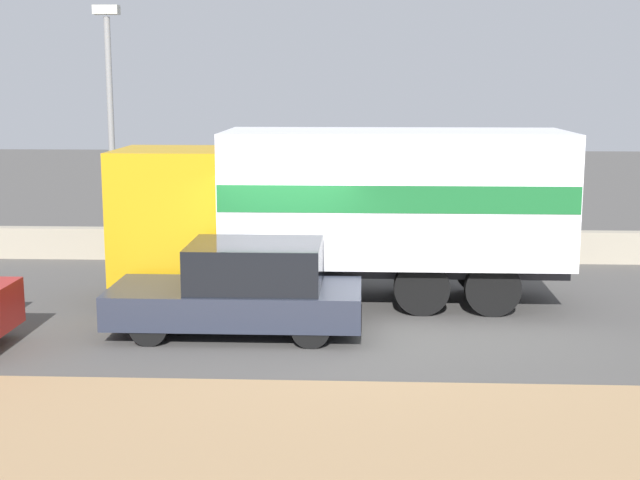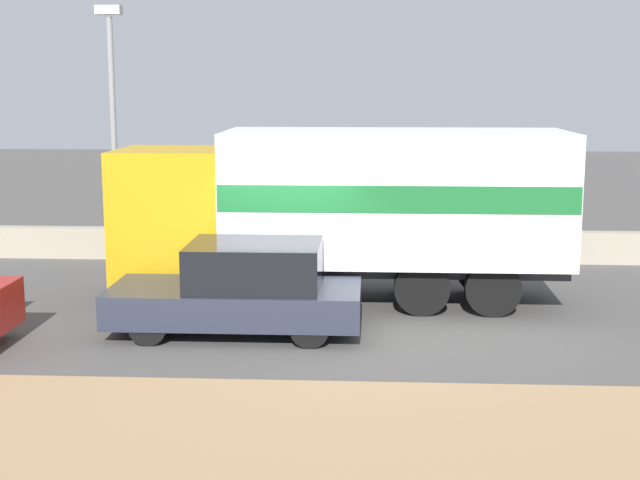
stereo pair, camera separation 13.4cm
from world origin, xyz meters
TOP-DOWN VIEW (x-y plane):
  - ground_plane at (0.00, 0.00)m, footprint 80.00×80.00m
  - dirt_shoulder_foreground at (0.00, -5.34)m, footprint 60.00×6.00m
  - stone_wall_backdrop at (0.00, 6.26)m, footprint 60.00×0.35m
  - street_lamp at (-4.31, 5.80)m, footprint 0.56×0.28m
  - box_truck at (1.17, 2.35)m, footprint 8.32×2.54m
  - car_hatchback at (-0.61, 0.12)m, footprint 4.13×1.79m

SIDE VIEW (x-z plane):
  - ground_plane at x=0.00m, z-range 0.00..0.00m
  - dirt_shoulder_foreground at x=0.00m, z-range 0.00..0.04m
  - stone_wall_backdrop at x=0.00m, z-range 0.00..0.73m
  - car_hatchback at x=-0.61m, z-range -0.02..1.49m
  - box_truck at x=1.17m, z-range 0.28..3.50m
  - street_lamp at x=-4.31m, z-range 0.53..6.29m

